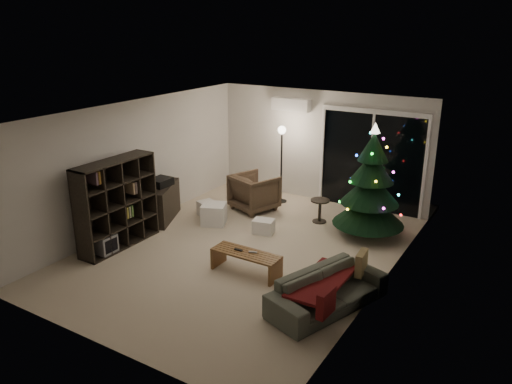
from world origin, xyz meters
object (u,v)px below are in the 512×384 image
(coffee_table, at_px, (246,263))
(christmas_tree, at_px, (371,181))
(media_cabinet, at_px, (162,203))
(sofa, at_px, (328,290))
(bookshelf, at_px, (109,202))
(armchair, at_px, (254,192))

(coffee_table, height_order, christmas_tree, christmas_tree)
(media_cabinet, height_order, sofa, media_cabinet)
(bookshelf, distance_m, coffee_table, 2.83)
(media_cabinet, height_order, christmas_tree, christmas_tree)
(media_cabinet, bearing_deg, armchair, 23.85)
(bookshelf, xyz_separation_m, christmas_tree, (3.93, 2.79, 0.28))
(armchair, bearing_deg, media_cabinet, 67.36)
(armchair, bearing_deg, christmas_tree, -162.06)
(sofa, bearing_deg, coffee_table, 99.90)
(bookshelf, bearing_deg, armchair, 68.33)
(media_cabinet, height_order, coffee_table, media_cabinet)
(bookshelf, relative_size, sofa, 0.88)
(media_cabinet, xyz_separation_m, armchair, (1.34, 1.48, 0.03))
(bookshelf, distance_m, sofa, 4.33)
(armchair, relative_size, coffee_table, 0.75)
(bookshelf, relative_size, coffee_table, 1.40)
(coffee_table, distance_m, christmas_tree, 2.90)
(sofa, bearing_deg, armchair, 66.08)
(coffee_table, bearing_deg, armchair, 119.23)
(media_cabinet, bearing_deg, bookshelf, -114.00)
(media_cabinet, distance_m, armchair, 2.00)
(bookshelf, xyz_separation_m, sofa, (4.30, 0.03, -0.54))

